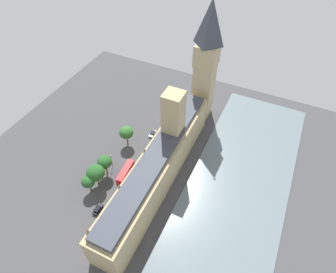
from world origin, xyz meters
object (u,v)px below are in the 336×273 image
(pedestrian_under_trees, at_px, (171,126))
(pedestrian_trailing, at_px, (94,244))
(car_white_by_river_gate, at_px, (152,134))
(car_black_kerbside, at_px, (98,209))
(pedestrian_opposite_hall, at_px, (161,140))
(plane_tree_leading, at_px, (105,162))
(plane_tree_near_tower, at_px, (96,173))
(clock_tower, at_px, (206,62))
(double_decker_bus_corner, at_px, (126,173))
(plane_tree_midblock, at_px, (126,133))
(parliament_building, at_px, (159,164))
(plane_tree_far_end, at_px, (88,182))
(street_lamp_slot_10, at_px, (111,158))

(pedestrian_under_trees, bearing_deg, pedestrian_trailing, 29.29)
(car_white_by_river_gate, relative_size, car_black_kerbside, 0.94)
(pedestrian_opposite_hall, bearing_deg, plane_tree_leading, -3.36)
(car_white_by_river_gate, distance_m, plane_tree_near_tower, 32.61)
(plane_tree_near_tower, relative_size, plane_tree_leading, 1.07)
(pedestrian_opposite_hall, xyz_separation_m, plane_tree_leading, (11.68, 23.96, 6.13))
(pedestrian_trailing, bearing_deg, clock_tower, -143.40)
(double_decker_bus_corner, bearing_deg, plane_tree_leading, 6.31)
(pedestrian_under_trees, height_order, plane_tree_midblock, plane_tree_midblock)
(plane_tree_leading, bearing_deg, parliament_building, -160.91)
(plane_tree_leading, bearing_deg, double_decker_bus_corner, -168.97)
(car_white_by_river_gate, xyz_separation_m, plane_tree_leading, (6.42, 25.79, 6.00))
(pedestrian_trailing, bearing_deg, car_black_kerbside, -107.62)
(double_decker_bus_corner, bearing_deg, parliament_building, -160.78)
(double_decker_bus_corner, xyz_separation_m, pedestrian_under_trees, (-4.20, -31.95, -1.88))
(pedestrian_under_trees, relative_size, plane_tree_far_end, 0.21)
(pedestrian_opposite_hall, relative_size, plane_tree_near_tower, 0.17)
(parliament_building, distance_m, car_black_kerbside, 26.65)
(pedestrian_trailing, xyz_separation_m, pedestrian_under_trees, (0.24, -59.13, 0.07))
(pedestrian_opposite_hall, bearing_deg, pedestrian_under_trees, -158.31)
(clock_tower, bearing_deg, car_black_kerbside, 77.23)
(car_black_kerbside, distance_m, pedestrian_under_trees, 48.69)
(pedestrian_trailing, relative_size, plane_tree_leading, 0.16)
(car_black_kerbside, distance_m, street_lamp_slot_10, 20.42)
(pedestrian_opposite_hall, bearing_deg, clock_tower, -176.90)
(double_decker_bus_corner, height_order, plane_tree_midblock, plane_tree_midblock)
(plane_tree_far_end, bearing_deg, double_decker_bus_corner, -128.98)
(car_white_by_river_gate, height_order, pedestrian_opposite_hall, car_white_by_river_gate)
(clock_tower, xyz_separation_m, plane_tree_near_tower, (20.41, 53.90, -20.52))
(plane_tree_midblock, bearing_deg, plane_tree_far_end, 89.49)
(pedestrian_trailing, bearing_deg, parliament_building, -149.85)
(car_black_kerbside, bearing_deg, pedestrian_trailing, -62.89)
(car_white_by_river_gate, relative_size, double_decker_bus_corner, 0.39)
(pedestrian_trailing, distance_m, plane_tree_midblock, 44.75)
(car_white_by_river_gate, bearing_deg, plane_tree_leading, 72.24)
(pedestrian_opposite_hall, relative_size, street_lamp_slot_10, 0.27)
(street_lamp_slot_10, bearing_deg, car_black_kerbside, 108.47)
(pedestrian_trailing, xyz_separation_m, plane_tree_leading, (12.08, -25.69, 6.20))
(plane_tree_midblock, bearing_deg, pedestrian_under_trees, -127.03)
(car_black_kerbside, bearing_deg, pedestrian_opposite_hall, 79.37)
(car_white_by_river_gate, distance_m, pedestrian_trailing, 51.79)
(double_decker_bus_corner, bearing_deg, plane_tree_far_end, 46.30)
(plane_tree_near_tower, bearing_deg, street_lamp_slot_10, -88.22)
(car_white_by_river_gate, height_order, plane_tree_midblock, plane_tree_midblock)
(parliament_building, distance_m, clock_tower, 45.69)
(parliament_building, xyz_separation_m, plane_tree_midblock, (20.21, -10.01, -1.95))
(pedestrian_under_trees, xyz_separation_m, plane_tree_leading, (11.84, 33.44, 6.13))
(pedestrian_trailing, bearing_deg, plane_tree_leading, -111.85)
(pedestrian_trailing, bearing_deg, double_decker_bus_corner, -127.76)
(double_decker_bus_corner, xyz_separation_m, pedestrian_trailing, (-4.44, 27.18, -1.95))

